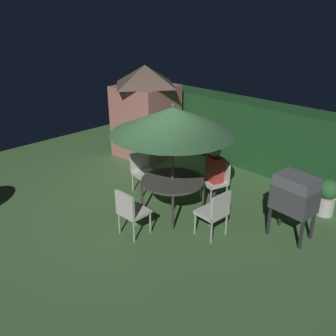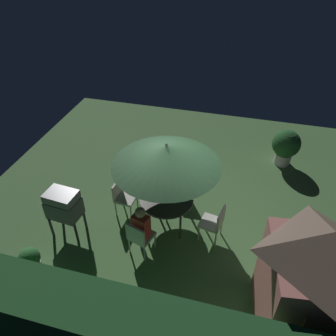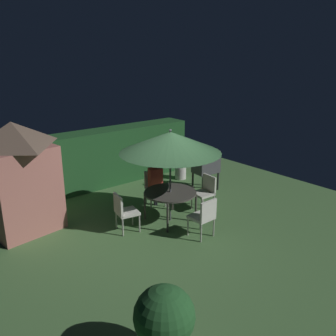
{
  "view_description": "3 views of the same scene",
  "coord_description": "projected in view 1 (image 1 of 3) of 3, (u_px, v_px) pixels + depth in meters",
  "views": [
    {
      "loc": [
        4.93,
        -4.32,
        3.76
      ],
      "look_at": [
        0.46,
        0.14,
        1.01
      ],
      "focal_mm": 38.42,
      "sensor_mm": 36.0,
      "label": 1
    },
    {
      "loc": [
        -0.95,
        5.52,
        5.82
      ],
      "look_at": [
        0.58,
        -0.24,
        1.25
      ],
      "focal_mm": 34.85,
      "sensor_mm": 36.0,
      "label": 2
    },
    {
      "loc": [
        -4.58,
        -5.87,
        3.88
      ],
      "look_at": [
        0.55,
        0.39,
        1.28
      ],
      "focal_mm": 38.55,
      "sensor_mm": 36.0,
      "label": 3
    }
  ],
  "objects": [
    {
      "name": "bbq_grill",
      "position": [
        295.0,
        195.0,
        6.22
      ],
      "size": [
        0.74,
        0.56,
        1.2
      ],
      "color": "#47474C",
      "rests_on": "ground"
    },
    {
      "name": "garden_shed",
      "position": [
        146.0,
        110.0,
        9.9
      ],
      "size": [
        1.7,
        1.71,
        2.48
      ],
      "color": "#B26B60",
      "rests_on": "ground"
    },
    {
      "name": "chair_toward_house",
      "position": [
        215.0,
        211.0,
        6.36
      ],
      "size": [
        0.49,
        0.49,
        0.9
      ],
      "color": "silver",
      "rests_on": "ground"
    },
    {
      "name": "chair_far_side",
      "position": [
        143.0,
        170.0,
        8.03
      ],
      "size": [
        0.54,
        0.54,
        0.9
      ],
      "color": "silver",
      "rests_on": "ground"
    },
    {
      "name": "potted_plant_by_shed",
      "position": [
        327.0,
        196.0,
        7.12
      ],
      "size": [
        0.42,
        0.42,
        0.76
      ],
      "color": "silver",
      "rests_on": "ground"
    },
    {
      "name": "person_in_red",
      "position": [
        215.0,
        168.0,
        7.45
      ],
      "size": [
        0.39,
        0.33,
        1.26
      ],
      "color": "#CC3D33",
      "rests_on": "ground"
    },
    {
      "name": "patio_umbrella",
      "position": [
        173.0,
        120.0,
        6.56
      ],
      "size": [
        2.34,
        2.34,
        2.25
      ],
      "color": "#4C4C51",
      "rests_on": "ground"
    },
    {
      "name": "hedge_backdrop",
      "position": [
        246.0,
        133.0,
        9.42
      ],
      "size": [
        6.98,
        0.82,
        1.69
      ],
      "color": "#1E4C23",
      "rests_on": "ground"
    },
    {
      "name": "patio_table",
      "position": [
        173.0,
        182.0,
        7.06
      ],
      "size": [
        1.24,
        1.24,
        0.74
      ],
      "color": "#47423D",
      "rests_on": "ground"
    },
    {
      "name": "ground_plane",
      "position": [
        148.0,
        208.0,
        7.5
      ],
      "size": [
        11.0,
        11.0,
        0.0
      ],
      "primitive_type": "plane",
      "color": "#47703D"
    },
    {
      "name": "chair_toward_hedge",
      "position": [
        131.0,
        210.0,
        6.39
      ],
      "size": [
        0.47,
        0.48,
        0.9
      ],
      "color": "silver",
      "rests_on": "ground"
    },
    {
      "name": "chair_near_shed",
      "position": [
        217.0,
        179.0,
        7.59
      ],
      "size": [
        0.57,
        0.58,
        0.9
      ],
      "color": "silver",
      "rests_on": "ground"
    }
  ]
}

